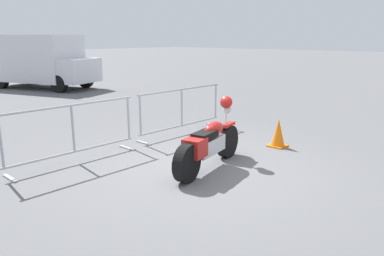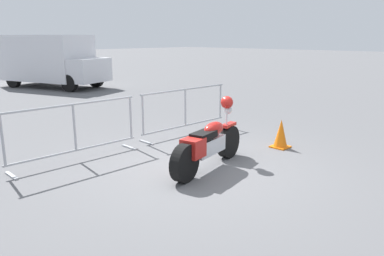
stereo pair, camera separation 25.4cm
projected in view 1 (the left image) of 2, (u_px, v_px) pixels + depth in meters
name	position (u px, v px, depth m)	size (l,w,h in m)	color
ground_plane	(196.00, 168.00, 6.50)	(120.00, 120.00, 0.00)	#5B5B5E
motorcycle	(209.00, 143.00, 6.40)	(2.07, 0.60, 1.18)	black
crowd_barrier_near	(73.00, 132.00, 6.68)	(2.56, 0.48, 1.07)	#9EA0A5
crowd_barrier_far	(182.00, 110.00, 8.69)	(2.56, 0.48, 1.07)	#9EA0A5
delivery_van	(38.00, 60.00, 16.56)	(3.50, 5.36, 2.31)	silver
planter_island	(64.00, 70.00, 21.36)	(3.42, 3.42, 1.18)	#ADA89E
traffic_cone	(278.00, 133.00, 7.72)	(0.34, 0.34, 0.59)	orange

